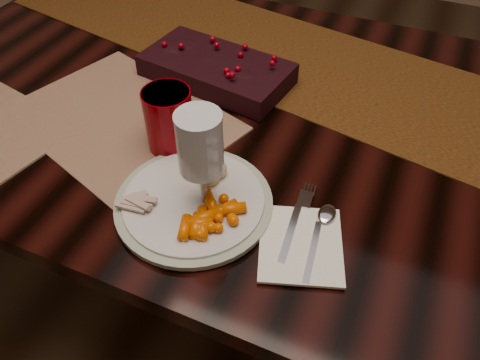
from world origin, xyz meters
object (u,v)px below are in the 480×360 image
at_px(placemat_main, 121,120).
at_px(baby_carrots, 207,218).
at_px(red_cup, 169,120).
at_px(wine_glass, 202,166).
at_px(dining_table, 266,222).
at_px(centerpiece, 216,66).
at_px(turkey_shreds, 140,202).
at_px(dinner_plate, 194,202).
at_px(mashed_potatoes, 201,169).
at_px(napkin, 301,244).

xyz_separation_m(placemat_main, baby_carrots, (0.30, -0.19, 0.03)).
bearing_deg(red_cup, wine_glass, -42.24).
height_order(dining_table, placemat_main, placemat_main).
bearing_deg(centerpiece, dining_table, -20.51).
height_order(centerpiece, turkey_shreds, centerpiece).
xyz_separation_m(dinner_plate, mashed_potatoes, (-0.01, 0.05, 0.03)).
distance_m(mashed_potatoes, red_cup, 0.13).
xyz_separation_m(placemat_main, red_cup, (0.14, -0.03, 0.06)).
xyz_separation_m(placemat_main, wine_glass, (0.27, -0.15, 0.10)).
bearing_deg(napkin, red_cup, 138.11).
distance_m(placemat_main, wine_glass, 0.33).
bearing_deg(mashed_potatoes, red_cup, 145.21).
relative_size(dining_table, napkin, 11.69).
distance_m(dinner_plate, baby_carrots, 0.06).
relative_size(placemat_main, turkey_shreds, 5.98).
relative_size(red_cup, wine_glass, 0.62).
relative_size(mashed_potatoes, red_cup, 0.60).
relative_size(dining_table, mashed_potatoes, 23.89).
relative_size(dinner_plate, wine_glass, 1.36).
distance_m(centerpiece, placemat_main, 0.25).
distance_m(turkey_shreds, wine_glass, 0.13).
bearing_deg(baby_carrots, dinner_plate, 141.64).
bearing_deg(dinner_plate, napkin, -2.57).
xyz_separation_m(centerpiece, napkin, (0.33, -0.38, -0.03)).
xyz_separation_m(placemat_main, mashed_potatoes, (0.24, -0.10, 0.04)).
bearing_deg(placemat_main, dinner_plate, -12.34).
height_order(baby_carrots, napkin, baby_carrots).
height_order(turkey_shreds, wine_glass, wine_glass).
distance_m(dinner_plate, turkey_shreds, 0.09).
bearing_deg(baby_carrots, wine_glass, 122.38).
height_order(centerpiece, dinner_plate, centerpiece).
relative_size(centerpiece, baby_carrots, 3.33).
height_order(dining_table, turkey_shreds, turkey_shreds).
distance_m(dining_table, dinner_plate, 0.50).
xyz_separation_m(placemat_main, napkin, (0.45, -0.16, 0.00)).
bearing_deg(mashed_potatoes, dining_table, 80.92).
distance_m(baby_carrots, mashed_potatoes, 0.10).
bearing_deg(mashed_potatoes, turkey_shreds, -122.73).
xyz_separation_m(dining_table, placemat_main, (-0.28, -0.16, 0.38)).
height_order(red_cup, wine_glass, wine_glass).
bearing_deg(baby_carrots, placemat_main, 147.67).
relative_size(dinner_plate, mashed_potatoes, 3.65).
bearing_deg(baby_carrots, centerpiece, 113.54).
xyz_separation_m(centerpiece, turkey_shreds, (0.06, -0.42, -0.01)).
bearing_deg(dining_table, dinner_plate, -95.82).
bearing_deg(centerpiece, baby_carrots, -66.46).
relative_size(centerpiece, turkey_shreds, 4.44).
bearing_deg(turkey_shreds, centerpiece, 97.75).
height_order(dining_table, red_cup, red_cup).
height_order(centerpiece, mashed_potatoes, centerpiece).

